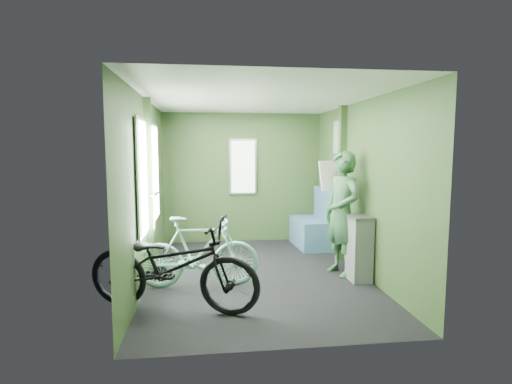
{
  "coord_description": "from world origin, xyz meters",
  "views": [
    {
      "loc": [
        -0.65,
        -5.12,
        1.67
      ],
      "look_at": [
        0.0,
        0.1,
        1.1
      ],
      "focal_mm": 28.0,
      "sensor_mm": 36.0,
      "label": 1
    }
  ],
  "objects_px": {
    "bicycle_mint": "(198,288)",
    "waste_box": "(359,248)",
    "passenger": "(342,213)",
    "bicycle_black": "(173,311)",
    "bench_seat": "(312,229)"
  },
  "relations": [
    {
      "from": "bench_seat",
      "to": "bicycle_black",
      "type": "bearing_deg",
      "value": -133.55
    },
    {
      "from": "bicycle_mint",
      "to": "passenger",
      "type": "relative_size",
      "value": 0.9
    },
    {
      "from": "bicycle_black",
      "to": "bench_seat",
      "type": "xyz_separation_m",
      "value": [
        2.16,
        2.52,
        0.3
      ]
    },
    {
      "from": "waste_box",
      "to": "bench_seat",
      "type": "xyz_separation_m",
      "value": [
        -0.11,
        1.83,
        -0.12
      ]
    },
    {
      "from": "bicycle_mint",
      "to": "waste_box",
      "type": "bearing_deg",
      "value": -88.23
    },
    {
      "from": "bicycle_black",
      "to": "passenger",
      "type": "bearing_deg",
      "value": -46.38
    },
    {
      "from": "waste_box",
      "to": "bicycle_mint",
      "type": "bearing_deg",
      "value": -179.17
    },
    {
      "from": "bicycle_black",
      "to": "bicycle_mint",
      "type": "distance_m",
      "value": 0.71
    },
    {
      "from": "waste_box",
      "to": "bench_seat",
      "type": "relative_size",
      "value": 0.83
    },
    {
      "from": "waste_box",
      "to": "bench_seat",
      "type": "distance_m",
      "value": 1.84
    },
    {
      "from": "bicycle_mint",
      "to": "waste_box",
      "type": "relative_size",
      "value": 1.77
    },
    {
      "from": "passenger",
      "to": "waste_box",
      "type": "bearing_deg",
      "value": 6.92
    },
    {
      "from": "bicycle_black",
      "to": "waste_box",
      "type": "xyz_separation_m",
      "value": [
        2.27,
        0.69,
        0.42
      ]
    },
    {
      "from": "bicycle_black",
      "to": "passenger",
      "type": "height_order",
      "value": "passenger"
    },
    {
      "from": "bicycle_mint",
      "to": "passenger",
      "type": "bearing_deg",
      "value": -79.51
    }
  ]
}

